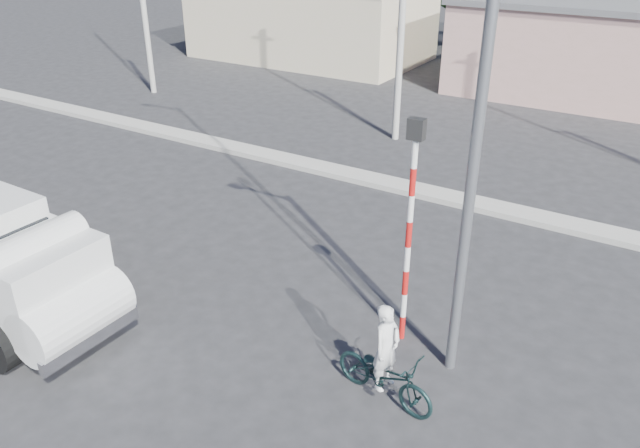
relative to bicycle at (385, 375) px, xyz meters
The scene contains 8 objects.
ground_plane 3.70m from the bicycle, behind, with size 120.00×120.00×0.00m, color #262628.
median 8.98m from the bicycle, 114.10° to the left, with size 40.00×0.80×0.16m, color #99968E.
bicycle is the anchor object (origin of this frame).
cyclist 0.28m from the bicycle, ahead, with size 0.56×0.37×1.55m, color silver.
traffic_pole 2.73m from the bicycle, 105.33° to the left, with size 0.28×0.18×4.36m.
streetlight 4.70m from the bicycle, 71.06° to the left, with size 2.34×0.22×9.00m.
building_row 22.39m from the bicycle, 96.59° to the left, with size 37.80×7.30×4.44m.
utility_poles 12.71m from the bicycle, 91.94° to the left, with size 35.40×0.24×8.00m.
Camera 1 is at (7.00, -7.58, 7.37)m, focal length 35.00 mm.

